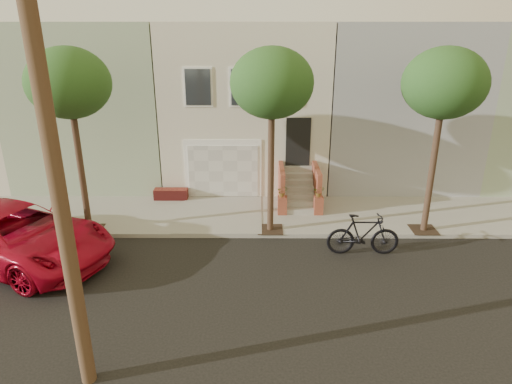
{
  "coord_description": "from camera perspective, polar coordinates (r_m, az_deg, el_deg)",
  "views": [
    {
      "loc": [
        0.56,
        -10.62,
        7.02
      ],
      "look_at": [
        0.5,
        3.0,
        1.92
      ],
      "focal_mm": 31.31,
      "sensor_mm": 36.0,
      "label": 1
    }
  ],
  "objects": [
    {
      "name": "ground",
      "position": [
        12.74,
        -2.35,
        -12.93
      ],
      "size": [
        90.0,
        90.0,
        0.0
      ],
      "primitive_type": "plane",
      "color": "black",
      "rests_on": "ground"
    },
    {
      "name": "sidewalk",
      "position": [
        17.43,
        -1.6,
        -2.98
      ],
      "size": [
        40.0,
        3.7,
        0.15
      ],
      "primitive_type": "cube",
      "color": "#9B988D",
      "rests_on": "ground"
    },
    {
      "name": "house_row",
      "position": [
        22.08,
        -1.21,
        11.71
      ],
      "size": [
        33.1,
        11.7,
        7.0
      ],
      "color": "beige",
      "rests_on": "sidewalk"
    },
    {
      "name": "tree_left",
      "position": [
        15.83,
        -22.81,
        12.58
      ],
      "size": [
        2.7,
        2.57,
        6.3
      ],
      "color": "#2D2116",
      "rests_on": "sidewalk"
    },
    {
      "name": "tree_mid",
      "position": [
        14.64,
        2.05,
        13.58
      ],
      "size": [
        2.7,
        2.57,
        6.3
      ],
      "color": "#2D2116",
      "rests_on": "sidewalk"
    },
    {
      "name": "tree_right",
      "position": [
        15.79,
        22.94,
        12.54
      ],
      "size": [
        2.7,
        2.57,
        6.3
      ],
      "color": "#2D2116",
      "rests_on": "sidewalk"
    },
    {
      "name": "pickup_truck",
      "position": [
        15.85,
        -28.53,
        -4.86
      ],
      "size": [
        7.11,
        5.22,
        1.8
      ],
      "primitive_type": "imported",
      "rotation": [
        0.0,
        0.0,
        1.18
      ],
      "color": "#AB081F",
      "rests_on": "ground"
    },
    {
      "name": "motorcycle",
      "position": [
        14.84,
        13.53,
        -5.31
      ],
      "size": [
        2.34,
        0.68,
        1.4
      ],
      "primitive_type": "imported",
      "rotation": [
        0.0,
        0.0,
        1.56
      ],
      "color": "black",
      "rests_on": "ground"
    }
  ]
}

